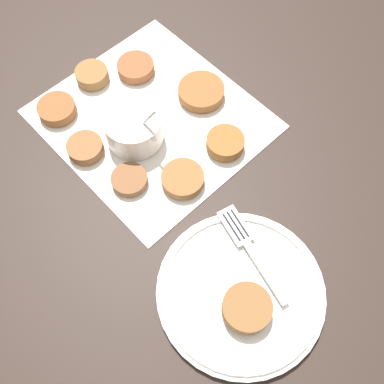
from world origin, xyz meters
TOP-DOWN VIEW (x-y plane):
  - ground_plane at (0.00, 0.00)m, footprint 4.00×4.00m
  - napkin at (0.02, 0.01)m, footprint 0.37×0.34m
  - sauce_bowl at (0.02, -0.03)m, footprint 0.10×0.10m
  - fritter_0 at (-0.11, -0.09)m, footprint 0.07×0.07m
  - fritter_1 at (-0.08, 0.07)m, footprint 0.07×0.07m
  - fritter_2 at (0.04, 0.11)m, footprint 0.08×0.08m
  - fritter_3 at (-0.12, 0.00)m, footprint 0.06×0.06m
  - fritter_4 at (0.15, 0.06)m, footprint 0.06×0.06m
  - fritter_5 at (0.08, -0.10)m, footprint 0.06×0.06m
  - fritter_6 at (0.14, -0.04)m, footprint 0.07×0.07m
  - fritter_7 at (-0.02, -0.11)m, footprint 0.06×0.06m
  - serving_plate at (0.32, -0.11)m, footprint 0.24×0.24m
  - fritter_on_plate at (0.35, -0.13)m, footprint 0.07×0.07m
  - fork at (0.29, -0.06)m, footprint 0.16×0.07m

SIDE VIEW (x-z plane):
  - ground_plane at x=0.00m, z-range 0.00..0.00m
  - napkin at x=0.02m, z-range 0.00..0.00m
  - serving_plate at x=0.32m, z-range 0.00..0.02m
  - fritter_5 at x=0.08m, z-range 0.00..0.02m
  - fritter_6 at x=0.14m, z-range 0.00..0.02m
  - fritter_1 at x=-0.08m, z-range 0.00..0.02m
  - fritter_7 at x=-0.02m, z-range 0.00..0.02m
  - fritter_2 at x=0.04m, z-range 0.00..0.02m
  - fritter_0 at x=-0.11m, z-range 0.00..0.02m
  - fritter_4 at x=0.15m, z-range 0.00..0.02m
  - fritter_3 at x=-0.12m, z-range 0.00..0.02m
  - fork at x=0.29m, z-range 0.02..0.02m
  - fritter_on_plate at x=0.35m, z-range 0.02..0.04m
  - sauce_bowl at x=0.02m, z-range -0.02..0.08m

